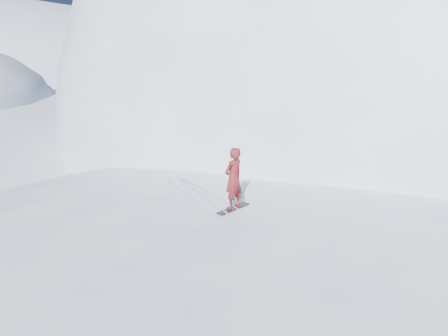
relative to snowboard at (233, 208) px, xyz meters
The scene contains 8 objects.
ground 4.60m from the snowboard, 70.94° to the right, with size 400.00×400.00×0.00m, color white.
near_ridge 3.39m from the snowboard, 17.19° to the right, with size 36.00×28.00×4.80m, color white.
summit_peak 32.32m from the snowboard, 43.76° to the left, with size 60.00×56.00×56.00m, color white.
peak_shoulder 19.96m from the snowboard, 55.31° to the left, with size 28.00×24.00×18.00m, color white.
wind_bumps 2.98m from the snowboard, 65.52° to the right, with size 16.00×14.40×1.00m.
snowboard is the anchor object (origin of this frame).
snowboarder 1.02m from the snowboard, ahead, with size 0.73×0.48×2.01m, color maroon.
board_tracks 1.20m from the snowboard, 118.67° to the left, with size 2.16×5.93×0.04m.
Camera 1 is at (-5.57, -8.82, 7.63)m, focal length 35.00 mm.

